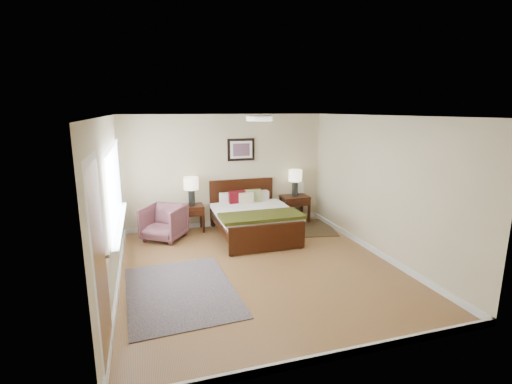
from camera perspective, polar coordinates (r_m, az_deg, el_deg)
floor at (r=6.36m, az=0.49°, el=-11.51°), size 5.00×5.00×0.00m
back_wall at (r=8.34m, az=-4.66°, el=3.24°), size 4.50×0.04×2.50m
front_wall at (r=3.75m, az=12.17°, el=-8.73°), size 4.50×0.04×2.50m
left_wall at (r=5.72m, az=-21.53°, el=-1.92°), size 0.04×5.00×2.50m
right_wall at (r=6.96m, az=18.47°, el=0.77°), size 0.04×5.00×2.50m
ceiling at (r=5.81m, az=0.53°, el=11.63°), size 4.50×5.00×0.02m
window at (r=6.37m, az=-20.69°, el=0.73°), size 0.11×2.72×1.32m
door at (r=4.11m, az=-22.82°, el=-10.21°), size 0.06×1.00×2.18m
ceil_fixture at (r=5.81m, az=0.53°, el=11.29°), size 0.44×0.44×0.08m
bed at (r=7.69m, az=-0.50°, el=-3.39°), size 1.60×1.92×1.03m
wall_art at (r=8.32m, az=-2.30°, el=6.52°), size 0.62×0.05×0.50m
nightstand_left at (r=8.13m, az=-9.77°, el=-2.89°), size 0.48×0.43×0.57m
nightstand_right at (r=8.76m, az=5.99°, el=-2.16°), size 0.62×0.47×0.62m
lamp_left at (r=8.03m, az=-9.93°, el=0.87°), size 0.31×0.31×0.61m
lamp_right at (r=8.63m, az=6.05°, el=2.11°), size 0.31×0.31×0.61m
armchair at (r=7.78m, az=-13.99°, el=-4.60°), size 1.05×1.06×0.70m
rug_persian at (r=5.71m, az=-11.52°, el=-14.66°), size 1.63×2.21×0.01m
rug_navy at (r=8.46m, az=8.76°, el=-5.41°), size 1.08×1.41×0.01m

